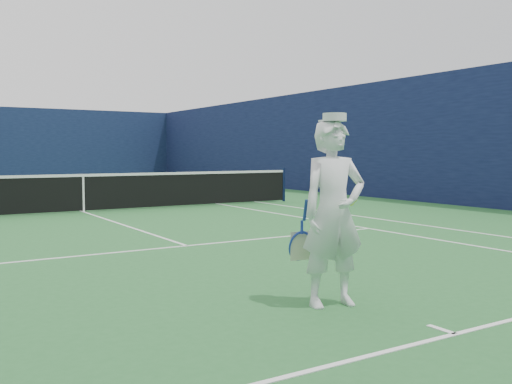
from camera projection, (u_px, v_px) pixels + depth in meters
ground at (84, 212)px, 15.00m from camera, size 80.00×80.00×0.00m
court_markings at (84, 212)px, 15.00m from camera, size 11.03×23.83×0.01m
windscreen_fence at (82, 136)px, 14.86m from camera, size 20.12×36.12×4.00m
tennis_net at (83, 191)px, 14.96m from camera, size 12.88×0.09×1.07m
tennis_player at (333, 213)px, 5.80m from camera, size 0.78×0.61×1.97m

